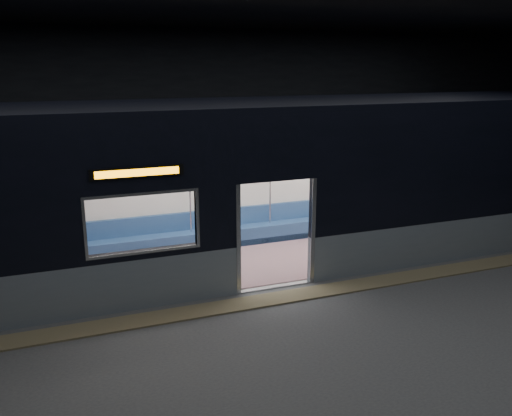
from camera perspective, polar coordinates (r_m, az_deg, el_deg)
station_floor at (r=9.43m, az=4.58°, el=-10.70°), size 24.00×14.00×0.01m
station_envelope at (r=8.51m, az=5.10°, el=12.15°), size 24.00×14.00×5.00m
tactile_strip at (r=9.88m, az=3.19°, el=-9.32°), size 22.80×0.50×0.03m
metro_car at (r=11.07m, az=-0.90°, el=3.37°), size 18.00×3.04×3.35m
passenger at (r=13.36m, az=8.84°, el=0.49°), size 0.37×0.65×1.31m
handbag at (r=13.21m, az=9.25°, el=-0.19°), size 0.30×0.27×0.13m
transit_map at (r=14.52m, az=15.17°, el=4.21°), size 1.05×0.03×0.68m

